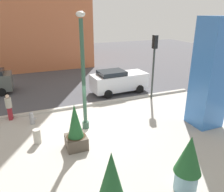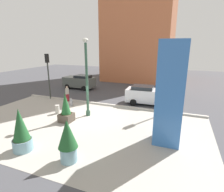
% 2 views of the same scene
% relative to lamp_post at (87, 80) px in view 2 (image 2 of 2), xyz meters
% --- Properties ---
extents(ground_plane, '(60.00, 60.00, 0.00)m').
position_rel_lamp_post_xyz_m(ground_plane, '(0.16, 3.83, -2.96)').
color(ground_plane, '#47474C').
extents(plaza_pavement, '(18.00, 10.00, 0.02)m').
position_rel_lamp_post_xyz_m(plaza_pavement, '(0.16, -2.17, -2.96)').
color(plaza_pavement, '#ADA89E').
rests_on(plaza_pavement, ground_plane).
extents(curb_strip, '(18.00, 0.24, 0.16)m').
position_rel_lamp_post_xyz_m(curb_strip, '(0.16, 2.95, -2.88)').
color(curb_strip, '#B7B2A8').
rests_on(curb_strip, ground_plane).
extents(lamp_post, '(0.44, 0.44, 6.08)m').
position_rel_lamp_post_xyz_m(lamp_post, '(0.00, 0.00, 0.00)').
color(lamp_post, '#335642').
rests_on(lamp_post, ground_plane).
extents(art_pillar_blue, '(1.47, 1.47, 5.86)m').
position_rel_lamp_post_xyz_m(art_pillar_blue, '(6.37, -2.03, -0.03)').
color(art_pillar_blue, '#3870BC').
rests_on(art_pillar_blue, ground_plane).
extents(potted_plant_near_left, '(1.04, 1.04, 2.41)m').
position_rel_lamp_post_xyz_m(potted_plant_near_left, '(-0.82, -5.83, -1.85)').
color(potted_plant_near_left, '#7AA8B7').
rests_on(potted_plant_near_left, ground_plane).
extents(potted_plant_mid_plaza, '(0.95, 0.95, 2.23)m').
position_rel_lamp_post_xyz_m(potted_plant_mid_plaza, '(-0.92, -1.68, -1.98)').
color(potted_plant_mid_plaza, '#4C4238').
rests_on(potted_plant_mid_plaza, ground_plane).
extents(potted_plant_curbside, '(0.96, 0.96, 2.20)m').
position_rel_lamp_post_xyz_m(potted_plant_curbside, '(2.07, -5.75, -1.78)').
color(potted_plant_curbside, '#7AA8B7').
rests_on(potted_plant_curbside, ground_plane).
extents(fire_hydrant, '(0.36, 0.26, 0.75)m').
position_rel_lamp_post_xyz_m(fire_hydrant, '(-2.71, 1.64, -2.59)').
color(fire_hydrant, '#99999E').
rests_on(fire_hydrant, ground_plane).
extents(concrete_bollard, '(0.36, 0.36, 0.75)m').
position_rel_lamp_post_xyz_m(concrete_bollard, '(-2.60, -0.58, -2.58)').
color(concrete_bollard, '#B2ADA3').
rests_on(concrete_bollard, ground_plane).
extents(traffic_light_corner, '(0.28, 0.42, 4.57)m').
position_rel_lamp_post_xyz_m(traffic_light_corner, '(5.78, 2.58, 0.13)').
color(traffic_light_corner, '#333833').
rests_on(traffic_light_corner, ground_plane).
extents(traffic_light_far_side, '(0.28, 0.42, 4.75)m').
position_rel_lamp_post_xyz_m(traffic_light_far_side, '(-6.17, 2.86, 0.23)').
color(traffic_light_far_side, '#333833').
rests_on(traffic_light_far_side, ground_plane).
extents(car_far_lane, '(4.48, 2.18, 1.81)m').
position_rel_lamp_post_xyz_m(car_far_lane, '(4.05, 4.75, -2.03)').
color(car_far_lane, silver).
rests_on(car_far_lane, ground_plane).
extents(car_curb_east, '(4.22, 2.20, 1.84)m').
position_rel_lamp_post_xyz_m(car_curb_east, '(-5.76, 8.21, -2.01)').
color(car_curb_east, '#565B56').
rests_on(car_curb_east, ground_plane).
extents(pedestrian_on_sidewalk, '(0.42, 0.42, 1.59)m').
position_rel_lamp_post_xyz_m(pedestrian_on_sidewalk, '(-3.85, 2.68, -2.08)').
color(pedestrian_on_sidewalk, maroon).
rests_on(pedestrian_on_sidewalk, ground_plane).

